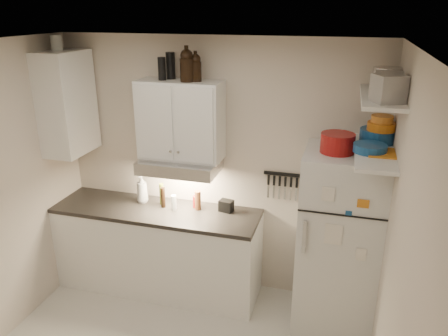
# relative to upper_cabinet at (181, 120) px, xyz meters

# --- Properties ---
(ceiling) EXTENTS (3.20, 3.00, 0.02)m
(ceiling) POSITION_rel_upper_cabinet_xyz_m (0.30, -1.33, 0.78)
(ceiling) COLOR silver
(ceiling) RESTS_ON ground
(back_wall) EXTENTS (3.20, 0.02, 2.60)m
(back_wall) POSITION_rel_upper_cabinet_xyz_m (0.30, 0.18, -0.53)
(back_wall) COLOR beige
(back_wall) RESTS_ON ground
(right_wall) EXTENTS (0.02, 3.00, 2.60)m
(right_wall) POSITION_rel_upper_cabinet_xyz_m (1.91, -1.33, -0.53)
(right_wall) COLOR beige
(right_wall) RESTS_ON ground
(base_cabinet) EXTENTS (2.10, 0.60, 0.88)m
(base_cabinet) POSITION_rel_upper_cabinet_xyz_m (-0.25, -0.14, -1.39)
(base_cabinet) COLOR white
(base_cabinet) RESTS_ON floor
(countertop) EXTENTS (2.10, 0.62, 0.04)m
(countertop) POSITION_rel_upper_cabinet_xyz_m (-0.25, -0.14, -0.93)
(countertop) COLOR black
(countertop) RESTS_ON base_cabinet
(upper_cabinet) EXTENTS (0.80, 0.33, 0.75)m
(upper_cabinet) POSITION_rel_upper_cabinet_xyz_m (0.00, 0.00, 0.00)
(upper_cabinet) COLOR white
(upper_cabinet) RESTS_ON back_wall
(side_cabinet) EXTENTS (0.33, 0.55, 1.00)m
(side_cabinet) POSITION_rel_upper_cabinet_xyz_m (-1.14, -0.14, 0.12)
(side_cabinet) COLOR white
(side_cabinet) RESTS_ON left_wall
(range_hood) EXTENTS (0.76, 0.46, 0.12)m
(range_hood) POSITION_rel_upper_cabinet_xyz_m (0.00, -0.06, -0.44)
(range_hood) COLOR silver
(range_hood) RESTS_ON back_wall
(fridge) EXTENTS (0.70, 0.68, 1.70)m
(fridge) POSITION_rel_upper_cabinet_xyz_m (1.55, -0.18, -0.98)
(fridge) COLOR silver
(fridge) RESTS_ON floor
(shelf_hi) EXTENTS (0.30, 0.95, 0.03)m
(shelf_hi) POSITION_rel_upper_cabinet_xyz_m (1.75, -0.31, 0.38)
(shelf_hi) COLOR white
(shelf_hi) RESTS_ON right_wall
(shelf_lo) EXTENTS (0.30, 0.95, 0.03)m
(shelf_lo) POSITION_rel_upper_cabinet_xyz_m (1.75, -0.31, -0.07)
(shelf_lo) COLOR white
(shelf_lo) RESTS_ON right_wall
(knife_strip) EXTENTS (0.42, 0.02, 0.03)m
(knife_strip) POSITION_rel_upper_cabinet_xyz_m (1.00, 0.15, -0.51)
(knife_strip) COLOR black
(knife_strip) RESTS_ON back_wall
(dutch_oven) EXTENTS (0.30, 0.30, 0.16)m
(dutch_oven) POSITION_rel_upper_cabinet_xyz_m (1.46, -0.21, -0.04)
(dutch_oven) COLOR maroon
(dutch_oven) RESTS_ON fridge
(book_stack) EXTENTS (0.21, 0.27, 0.09)m
(book_stack) POSITION_rel_upper_cabinet_xyz_m (1.80, -0.38, -0.08)
(book_stack) COLOR orange
(book_stack) RESTS_ON fridge
(spice_jar) EXTENTS (0.07, 0.07, 0.09)m
(spice_jar) POSITION_rel_upper_cabinet_xyz_m (1.59, -0.19, -0.08)
(spice_jar) COLOR silver
(spice_jar) RESTS_ON fridge
(stock_pot) EXTENTS (0.28, 0.28, 0.17)m
(stock_pot) POSITION_rel_upper_cabinet_xyz_m (1.80, -0.04, 0.48)
(stock_pot) COLOR silver
(stock_pot) RESTS_ON shelf_hi
(tin_a) EXTENTS (0.20, 0.18, 0.19)m
(tin_a) POSITION_rel_upper_cabinet_xyz_m (1.78, -0.45, 0.49)
(tin_a) COLOR #AAAAAD
(tin_a) RESTS_ON shelf_hi
(tin_b) EXTENTS (0.25, 0.25, 0.19)m
(tin_b) POSITION_rel_upper_cabinet_xyz_m (1.77, -0.59, 0.48)
(tin_b) COLOR #AAAAAD
(tin_b) RESTS_ON shelf_hi
(bowl_teal) EXTENTS (0.28, 0.28, 0.11)m
(bowl_teal) POSITION_rel_upper_cabinet_xyz_m (1.77, -0.07, 0.01)
(bowl_teal) COLOR navy
(bowl_teal) RESTS_ON shelf_lo
(bowl_orange) EXTENTS (0.23, 0.23, 0.07)m
(bowl_orange) POSITION_rel_upper_cabinet_xyz_m (1.79, -0.11, 0.10)
(bowl_orange) COLOR #C16312
(bowl_orange) RESTS_ON bowl_teal
(bowl_yellow) EXTENTS (0.18, 0.18, 0.06)m
(bowl_yellow) POSITION_rel_upper_cabinet_xyz_m (1.79, -0.11, 0.16)
(bowl_yellow) COLOR #C37122
(bowl_yellow) RESTS_ON bowl_orange
(plates) EXTENTS (0.29, 0.29, 0.06)m
(plates) POSITION_rel_upper_cabinet_xyz_m (1.71, -0.37, -0.02)
(plates) COLOR navy
(plates) RESTS_ON shelf_lo
(growler_a) EXTENTS (0.13, 0.13, 0.30)m
(growler_a) POSITION_rel_upper_cabinet_xyz_m (0.09, -0.04, 0.52)
(growler_a) COLOR black
(growler_a) RESTS_ON upper_cabinet
(growler_b) EXTENTS (0.12, 0.12, 0.25)m
(growler_b) POSITION_rel_upper_cabinet_xyz_m (0.16, -0.01, 0.50)
(growler_b) COLOR black
(growler_b) RESTS_ON upper_cabinet
(thermos_a) EXTENTS (0.11, 0.11, 0.25)m
(thermos_a) POSITION_rel_upper_cabinet_xyz_m (-0.11, 0.06, 0.50)
(thermos_a) COLOR black
(thermos_a) RESTS_ON upper_cabinet
(thermos_b) EXTENTS (0.08, 0.08, 0.21)m
(thermos_b) POSITION_rel_upper_cabinet_xyz_m (-0.16, -0.03, 0.48)
(thermos_b) COLOR black
(thermos_b) RESTS_ON upper_cabinet
(side_jar) EXTENTS (0.12, 0.12, 0.14)m
(side_jar) POSITION_rel_upper_cabinet_xyz_m (-1.18, -0.12, 0.70)
(side_jar) COLOR silver
(side_jar) RESTS_ON side_cabinet
(soap_bottle) EXTENTS (0.14, 0.14, 0.33)m
(soap_bottle) POSITION_rel_upper_cabinet_xyz_m (-0.45, -0.01, -0.74)
(soap_bottle) COLOR white
(soap_bottle) RESTS_ON countertop
(pepper_mill) EXTENTS (0.07, 0.07, 0.20)m
(pepper_mill) POSITION_rel_upper_cabinet_xyz_m (0.16, -0.03, -0.81)
(pepper_mill) COLOR brown
(pepper_mill) RESTS_ON countertop
(oil_bottle) EXTENTS (0.06, 0.06, 0.23)m
(oil_bottle) POSITION_rel_upper_cabinet_xyz_m (-0.23, -0.01, -0.79)
(oil_bottle) COLOR olive
(oil_bottle) RESTS_ON countertop
(vinegar_bottle) EXTENTS (0.06, 0.06, 0.22)m
(vinegar_bottle) POSITION_rel_upper_cabinet_xyz_m (-0.19, -0.07, -0.80)
(vinegar_bottle) COLOR black
(vinegar_bottle) RESTS_ON countertop
(clear_bottle) EXTENTS (0.06, 0.06, 0.16)m
(clear_bottle) POSITION_rel_upper_cabinet_xyz_m (-0.07, -0.10, -0.83)
(clear_bottle) COLOR silver
(clear_bottle) RESTS_ON countertop
(red_jar) EXTENTS (0.08, 0.08, 0.12)m
(red_jar) POSITION_rel_upper_cabinet_xyz_m (0.13, 0.01, -0.84)
(red_jar) COLOR maroon
(red_jar) RESTS_ON countertop
(caddy) EXTENTS (0.15, 0.12, 0.12)m
(caddy) POSITION_rel_upper_cabinet_xyz_m (0.45, 0.01, -0.85)
(caddy) COLOR black
(caddy) RESTS_ON countertop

